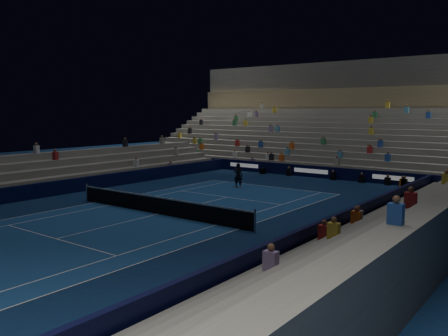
% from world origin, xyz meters
% --- Properties ---
extents(ground, '(90.00, 90.00, 0.00)m').
position_xyz_m(ground, '(0.00, 0.00, 0.00)').
color(ground, '#0B2046').
rests_on(ground, ground).
extents(court_surface, '(10.97, 23.77, 0.01)m').
position_xyz_m(court_surface, '(0.00, 0.00, 0.01)').
color(court_surface, navy).
rests_on(court_surface, ground).
extents(sponsor_barrier_far, '(44.00, 0.25, 1.00)m').
position_xyz_m(sponsor_barrier_far, '(0.00, 18.50, 0.50)').
color(sponsor_barrier_far, black).
rests_on(sponsor_barrier_far, ground).
extents(sponsor_barrier_east, '(0.25, 37.00, 1.00)m').
position_xyz_m(sponsor_barrier_east, '(9.70, 0.00, 0.50)').
color(sponsor_barrier_east, black).
rests_on(sponsor_barrier_east, ground).
extents(sponsor_barrier_west, '(0.25, 37.00, 1.00)m').
position_xyz_m(sponsor_barrier_west, '(-9.70, 0.00, 0.50)').
color(sponsor_barrier_west, '#080D33').
rests_on(sponsor_barrier_west, ground).
extents(grandstand_main, '(44.00, 15.20, 11.20)m').
position_xyz_m(grandstand_main, '(0.00, 27.90, 3.38)').
color(grandstand_main, slate).
rests_on(grandstand_main, ground).
extents(grandstand_east, '(5.00, 37.00, 2.50)m').
position_xyz_m(grandstand_east, '(13.17, 0.00, 0.92)').
color(grandstand_east, slate).
rests_on(grandstand_east, ground).
extents(grandstand_west, '(5.00, 37.00, 2.50)m').
position_xyz_m(grandstand_west, '(-13.17, 0.00, 0.92)').
color(grandstand_west, slate).
rests_on(grandstand_west, ground).
extents(tennis_net, '(12.90, 0.10, 1.10)m').
position_xyz_m(tennis_net, '(0.00, 0.00, 0.50)').
color(tennis_net, '#B2B2B7').
rests_on(tennis_net, ground).
extents(tennis_player, '(0.78, 0.65, 1.83)m').
position_xyz_m(tennis_player, '(-1.80, 10.11, 0.92)').
color(tennis_player, black).
rests_on(tennis_player, ground).
extents(broadcast_camera, '(0.46, 0.87, 0.53)m').
position_xyz_m(broadcast_camera, '(-4.52, 17.76, 0.28)').
color(broadcast_camera, black).
rests_on(broadcast_camera, ground).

